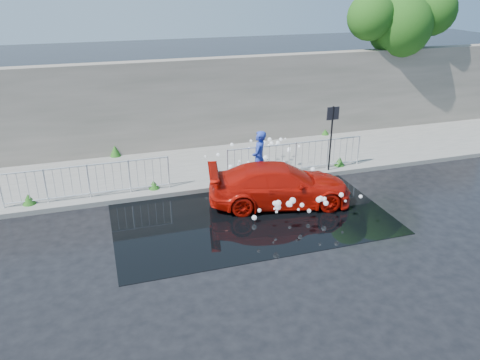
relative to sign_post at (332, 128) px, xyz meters
name	(u,v)px	position (x,y,z in m)	size (l,w,h in m)	color
ground	(244,233)	(-4.20, -3.10, -1.72)	(90.00, 90.00, 0.00)	black
pavement	(202,167)	(-4.20, 1.90, -1.65)	(30.00, 4.00, 0.15)	#63635E
curb	(216,188)	(-4.20, -0.10, -1.64)	(30.00, 0.25, 0.16)	#63635E
retaining_wall	(188,104)	(-4.20, 4.10, 0.18)	(30.00, 0.60, 3.50)	#5F5B50
puddle	(249,214)	(-3.70, -2.10, -1.72)	(8.00, 5.00, 0.01)	black
sign_post	(332,128)	(0.00, 0.00, 0.00)	(0.45, 0.06, 2.50)	black
tree	(403,21)	(5.41, 4.31, 3.08)	(5.10, 2.78, 6.30)	#332114
railing_left	(88,180)	(-8.20, 0.25, -0.99)	(5.05, 0.05, 1.10)	silver
railing_right	(296,156)	(-1.20, 0.25, -0.99)	(5.05, 0.05, 1.10)	silver
weeds	(196,166)	(-4.53, 1.42, -1.39)	(12.17, 3.93, 0.44)	#124514
water_spray	(279,175)	(-2.42, -1.23, -0.97)	(3.53, 5.62, 1.09)	white
red_car	(280,185)	(-2.57, -1.67, -1.09)	(1.78, 4.39, 1.27)	#A80F06
person	(259,158)	(-2.70, -0.10, -0.77)	(0.69, 0.46, 1.90)	#2036A4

